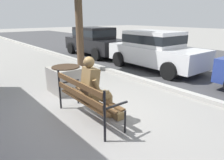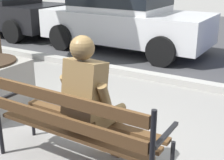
# 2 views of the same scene
# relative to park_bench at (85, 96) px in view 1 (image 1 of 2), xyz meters

# --- Properties ---
(ground_plane) EXTENTS (80.00, 80.00, 0.00)m
(ground_plane) POSITION_rel_park_bench_xyz_m (-0.19, 0.03, -0.54)
(ground_plane) COLOR gray
(curb_stone) EXTENTS (60.00, 0.20, 0.12)m
(curb_stone) POSITION_rel_park_bench_xyz_m (-0.19, 2.93, -0.48)
(curb_stone) COLOR #B2AFA8
(curb_stone) RESTS_ON ground
(park_bench) EXTENTS (1.81, 0.56, 0.95)m
(park_bench) POSITION_rel_park_bench_xyz_m (0.00, 0.00, 0.00)
(park_bench) COLOR brown
(park_bench) RESTS_ON ground
(bronze_statue_seated) EXTENTS (0.68, 0.77, 1.37)m
(bronze_statue_seated) POSITION_rel_park_bench_xyz_m (0.11, 0.21, 0.12)
(bronze_statue_seated) COLOR olive
(bronze_statue_seated) RESTS_ON ground
(concrete_planter) EXTENTS (0.87, 0.87, 0.75)m
(concrete_planter) POSITION_rel_park_bench_xyz_m (-1.87, 0.53, -0.17)
(concrete_planter) COLOR gray
(concrete_planter) RESTS_ON ground
(parked_car_black) EXTENTS (4.13, 1.99, 1.56)m
(parked_car_black) POSITION_rel_park_bench_xyz_m (-6.32, 4.67, 0.30)
(parked_car_black) COLOR black
(parked_car_black) RESTS_ON ground
(parked_car_white) EXTENTS (4.13, 1.99, 1.56)m
(parked_car_white) POSITION_rel_park_bench_xyz_m (-2.01, 4.67, 0.30)
(parked_car_white) COLOR silver
(parked_car_white) RESTS_ON ground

